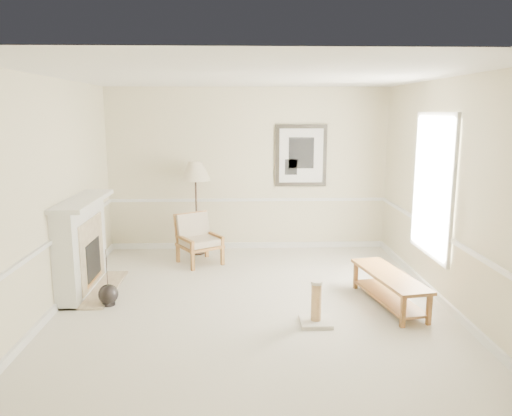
{
  "coord_description": "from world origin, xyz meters",
  "views": [
    {
      "loc": [
        -0.16,
        -6.17,
        2.48
      ],
      "look_at": [
        0.07,
        0.7,
        1.14
      ],
      "focal_mm": 35.0,
      "sensor_mm": 36.0,
      "label": 1
    }
  ],
  "objects_px": {
    "floor_lamp": "(196,174)",
    "scratching_post": "(316,310)",
    "floor_vase": "(108,295)",
    "armchair": "(197,237)",
    "bench": "(389,284)"
  },
  "relations": [
    {
      "from": "bench",
      "to": "scratching_post",
      "type": "height_order",
      "value": "scratching_post"
    },
    {
      "from": "armchair",
      "to": "bench",
      "type": "distance_m",
      "value": 3.29
    },
    {
      "from": "floor_lamp",
      "to": "bench",
      "type": "xyz_separation_m",
      "value": [
        2.68,
        -2.49,
        -1.14
      ]
    },
    {
      "from": "floor_vase",
      "to": "scratching_post",
      "type": "relative_size",
      "value": 1.43
    },
    {
      "from": "scratching_post",
      "to": "armchair",
      "type": "bearing_deg",
      "value": 122.48
    },
    {
      "from": "armchair",
      "to": "floor_lamp",
      "type": "xyz_separation_m",
      "value": [
        -0.05,
        0.52,
        0.98
      ]
    },
    {
      "from": "bench",
      "to": "scratching_post",
      "type": "relative_size",
      "value": 2.88
    },
    {
      "from": "floor_vase",
      "to": "floor_lamp",
      "type": "distance_m",
      "value": 2.86
    },
    {
      "from": "floor_lamp",
      "to": "scratching_post",
      "type": "xyz_separation_m",
      "value": [
        1.65,
        -3.04,
        -1.26
      ]
    },
    {
      "from": "bench",
      "to": "scratching_post",
      "type": "distance_m",
      "value": 1.18
    },
    {
      "from": "floor_vase",
      "to": "armchair",
      "type": "xyz_separation_m",
      "value": [
        1.0,
        1.85,
        0.3
      ]
    },
    {
      "from": "floor_lamp",
      "to": "scratching_post",
      "type": "relative_size",
      "value": 3.08
    },
    {
      "from": "floor_vase",
      "to": "floor_lamp",
      "type": "relative_size",
      "value": 0.46
    },
    {
      "from": "floor_vase",
      "to": "floor_lamp",
      "type": "xyz_separation_m",
      "value": [
        0.96,
        2.37,
        1.29
      ]
    },
    {
      "from": "armchair",
      "to": "floor_lamp",
      "type": "bearing_deg",
      "value": 63.19
    }
  ]
}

